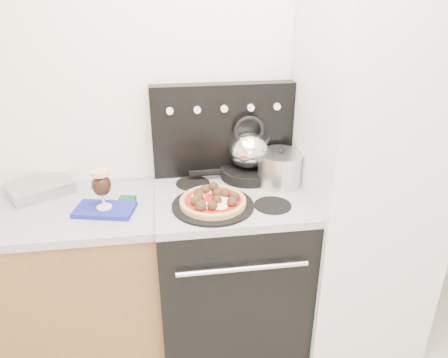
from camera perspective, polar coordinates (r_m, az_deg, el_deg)
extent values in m
cube|color=white|center=(2.38, -2.25, 8.60)|extent=(3.50, 0.01, 2.50)
cube|color=brown|center=(2.59, -24.86, -12.88)|extent=(1.45, 0.60, 0.86)
cube|color=#AAABB3|center=(2.36, -26.82, -4.15)|extent=(1.48, 0.63, 0.04)
cube|color=black|center=(2.47, 0.82, -11.96)|extent=(0.76, 0.65, 0.88)
cube|color=#ADADB2|center=(2.22, 0.89, -2.45)|extent=(0.76, 0.65, 0.04)
cube|color=black|center=(2.36, -0.13, 6.45)|extent=(0.76, 0.08, 0.50)
cube|color=silver|center=(2.38, 17.88, -0.41)|extent=(0.64, 0.68, 1.90)
cube|color=silver|center=(2.44, -22.86, -1.10)|extent=(0.37, 0.34, 0.06)
cube|color=navy|center=(2.16, -15.31, -3.89)|extent=(0.31, 0.22, 0.02)
cylinder|color=black|center=(2.09, -1.45, -3.45)|extent=(0.48, 0.48, 0.01)
cylinder|color=black|center=(2.39, 3.17, 0.89)|extent=(0.31, 0.31, 0.05)
cylinder|color=silver|center=(2.30, 7.29, 1.26)|extent=(0.25, 0.25, 0.17)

